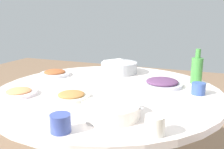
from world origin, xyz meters
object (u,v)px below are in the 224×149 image
object	(u,v)px
round_dining_table	(108,111)
green_bottle	(197,70)
tea_cup_far	(155,125)
tea_cup_near	(198,89)
soup_bowl	(111,110)
dish_shrimp	(19,92)
dish_eggplant	(162,83)
tea_cup_side	(60,123)
rice_bowl	(119,67)
dish_tofu_braise	(71,96)
dish_stirfry	(55,73)

from	to	relation	value
round_dining_table	green_bottle	xyz separation A→B (m)	(0.33, -0.47, 0.22)
tea_cup_far	round_dining_table	bearing A→B (deg)	39.55
tea_cup_near	round_dining_table	bearing A→B (deg)	101.03
soup_bowl	dish_shrimp	size ratio (longest dim) A/B	1.42
tea_cup_near	dish_eggplant	bearing A→B (deg)	68.26
tea_cup_side	rice_bowl	bearing A→B (deg)	7.24
round_dining_table	dish_tofu_braise	world-z (taller)	dish_tofu_braise
rice_bowl	green_bottle	size ratio (longest dim) A/B	1.22
dish_shrimp	dish_stirfry	distance (m)	0.44
round_dining_table	dish_tofu_braise	bearing A→B (deg)	152.77
rice_bowl	dish_shrimp	bearing A→B (deg)	154.20
rice_bowl	tea_cup_near	xyz separation A→B (m)	(-0.31, -0.58, -0.01)
dish_stirfry	tea_cup_near	xyz separation A→B (m)	(-0.07, -0.97, 0.01)
round_dining_table	dish_stirfry	world-z (taller)	dish_stirfry
dish_stirfry	tea_cup_near	size ratio (longest dim) A/B	2.78
dish_eggplant	tea_cup_far	distance (m)	0.65
soup_bowl	tea_cup_far	xyz separation A→B (m)	(-0.10, -0.21, 0.01)
dish_eggplant	tea_cup_near	xyz separation A→B (m)	(-0.09, -0.21, 0.01)
round_dining_table	tea_cup_near	size ratio (longest dim) A/B	17.61
dish_eggplant	rice_bowl	bearing A→B (deg)	57.95
dish_stirfry	tea_cup_far	xyz separation A→B (m)	(-0.62, -0.85, 0.02)
dish_eggplant	tea_cup_far	xyz separation A→B (m)	(-0.64, -0.09, 0.02)
round_dining_table	soup_bowl	size ratio (longest dim) A/B	4.81
soup_bowl	tea_cup_near	distance (m)	0.57
dish_shrimp	dish_tofu_braise	distance (m)	0.30
dish_shrimp	dish_stirfry	xyz separation A→B (m)	(0.44, 0.07, 0.00)
soup_bowl	dish_stirfry	world-z (taller)	soup_bowl
rice_bowl	soup_bowl	world-z (taller)	rice_bowl
dish_eggplant	dish_stirfry	bearing A→B (deg)	91.42
dish_eggplant	green_bottle	size ratio (longest dim) A/B	1.11
round_dining_table	green_bottle	bearing A→B (deg)	-55.08
tea_cup_side	tea_cup_near	bearing A→B (deg)	-34.37
green_bottle	round_dining_table	bearing A→B (deg)	124.92
dish_eggplant	dish_stirfry	xyz separation A→B (m)	(-0.02, 0.76, -0.00)
soup_bowl	green_bottle	xyz separation A→B (m)	(0.69, -0.30, 0.06)
dish_shrimp	dish_stirfry	bearing A→B (deg)	8.47
soup_bowl	dish_stirfry	xyz separation A→B (m)	(0.52, 0.64, -0.01)
round_dining_table	rice_bowl	xyz separation A→B (m)	(0.41, 0.08, 0.18)
rice_bowl	tea_cup_side	xyz separation A→B (m)	(-0.98, -0.12, -0.01)
rice_bowl	dish_shrimp	distance (m)	0.76
dish_tofu_braise	dish_stirfry	bearing A→B (deg)	43.24
dish_stirfry	dish_tofu_braise	distance (m)	0.53
green_bottle	tea_cup_side	size ratio (longest dim) A/B	2.78
dish_tofu_braise	rice_bowl	bearing A→B (deg)	-3.08
soup_bowl	dish_shrimp	distance (m)	0.58
dish_stirfry	tea_cup_far	world-z (taller)	tea_cup_far
rice_bowl	tea_cup_side	size ratio (longest dim) A/B	3.38
dish_shrimp	green_bottle	xyz separation A→B (m)	(0.60, -0.88, 0.07)
dish_eggplant	green_bottle	xyz separation A→B (m)	(0.15, -0.19, 0.07)
round_dining_table	dish_stirfry	size ratio (longest dim) A/B	6.33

